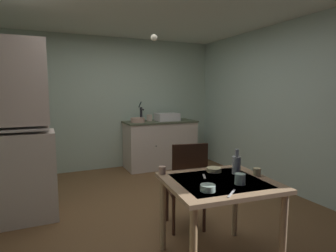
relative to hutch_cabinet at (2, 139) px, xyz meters
The scene contains 21 objects.
ground_plane 1.90m from the hutch_cabinet, ahead, with size 5.34×5.34×0.00m, color brown.
wall_back 2.50m from the hutch_cabinet, 49.67° to the left, with size 4.44×0.10×2.55m, color #B6CBB6.
wall_right 3.85m from the hutch_cabinet, ahead, with size 0.10×4.34×2.55m, color #B2C8BA.
ceiling_slab 2.29m from the hutch_cabinet, ahead, with size 4.44×4.34×0.10m, color silver.
hutch_cabinet is the anchor object (origin of this frame).
counter_cabinet 3.02m from the hutch_cabinet, 30.77° to the left, with size 1.42×0.64×0.93m.
sink_basin 3.10m from the hutch_cabinet, 29.33° to the left, with size 0.44×0.34×0.15m.
hand_pump 2.68m from the hutch_cabinet, 35.75° to the left, with size 0.05×0.27×0.39m.
mixing_bowl_counter 2.54m from the hutch_cabinet, 35.36° to the left, with size 0.27×0.27×0.09m, color tan.
stoneware_crock 2.83m from the hutch_cabinet, 33.89° to the left, with size 0.11×0.11×0.13m, color beige.
dining_table 2.45m from the hutch_cabinet, 42.24° to the right, with size 0.99×0.90×0.75m.
chair_far_side 2.13m from the hutch_cabinet, 28.54° to the right, with size 0.48×0.48×0.98m.
serving_bowl_wide 2.41m from the hutch_cabinet, 49.17° to the right, with size 0.12×0.12×0.05m, color #ADD1C1.
soup_bowl_small 2.37m from the hutch_cabinet, 36.14° to the right, with size 0.14×0.14×0.04m, color beige.
teacup_mint 2.76m from the hutch_cabinet, 36.90° to the right, with size 0.07×0.07×0.07m, color beige.
teacup_cream 2.61m from the hutch_cabinet, 43.23° to the right, with size 0.09×0.09×0.09m, color #ADD1C1.
mug_tall 1.91m from the hutch_cabinet, 41.17° to the right, with size 0.07×0.07×0.07m, color tan.
glass_bottle 2.57m from the hutch_cabinet, 36.67° to the right, with size 0.08×0.08×0.23m.
table_knife 2.59m from the hutch_cabinet, 48.70° to the right, with size 0.18×0.02×0.01m, color silver.
teaspoon_near_bowl 2.30m from the hutch_cabinet, 40.59° to the right, with size 0.13×0.02×0.01m, color beige.
pendant_bulb 2.09m from the hutch_cabinet, 13.06° to the right, with size 0.08×0.08×0.08m, color #F9EFCC.
Camera 1 is at (-1.17, -3.31, 1.52)m, focal length 29.86 mm.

